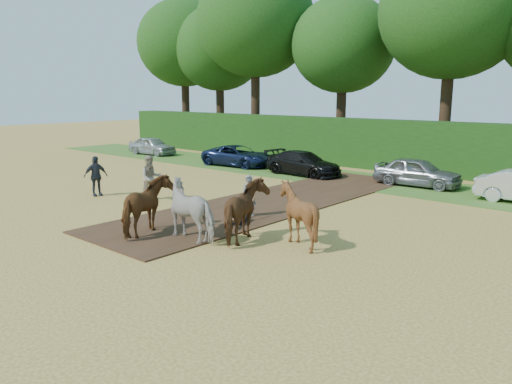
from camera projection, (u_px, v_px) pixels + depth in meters
The scene contains 9 objects.
ground at pixel (115, 228), 17.17m from camera, with size 120.00×120.00×0.00m, color gold.
earth_strip at pixel (276, 201), 21.36m from camera, with size 4.50×17.00×0.05m, color #472D1C.
grass_verge at pixel (335, 177), 27.49m from camera, with size 50.00×5.00×0.03m, color #38601E.
hedgerow at pixel (376, 144), 30.52m from camera, with size 46.00×1.60×3.00m, color #14380F.
spectator_near at pixel (151, 178), 21.50m from camera, with size 0.94×0.74×1.94m, color #BBAD93.
spectator_far at pixel (96, 176), 22.38m from camera, with size 1.06×0.44×1.81m, color #282D36.
plough_team at pixel (222, 210), 15.70m from camera, with size 6.26×5.51×1.90m.
parked_cars at pixel (367, 169), 25.95m from camera, with size 35.53×3.39×1.44m.
treeline at pixel (381, 24), 32.51m from camera, with size 48.70×10.60×14.21m.
Camera 1 is at (14.61, -9.27, 4.56)m, focal length 35.00 mm.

